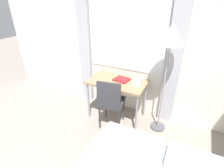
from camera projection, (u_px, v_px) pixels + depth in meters
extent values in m
cube|color=silver|center=(125.00, 42.00, 3.06)|extent=(5.59, 0.05, 2.70)
cube|color=white|center=(126.00, 27.00, 2.91)|extent=(1.40, 0.01, 1.50)
cube|color=#B2B2BC|center=(84.00, 40.00, 3.34)|extent=(0.24, 0.06, 2.60)
cube|color=#B2B2BC|center=(175.00, 52.00, 2.69)|extent=(0.24, 0.06, 2.60)
cube|color=#937551|center=(117.00, 82.00, 3.04)|extent=(1.00, 0.58, 0.04)
cylinder|color=gray|center=(88.00, 101.00, 3.19)|extent=(0.04, 0.04, 0.71)
cylinder|color=gray|center=(136.00, 114.00, 2.84)|extent=(0.04, 0.04, 0.71)
cylinder|color=gray|center=(102.00, 89.00, 3.59)|extent=(0.04, 0.04, 0.71)
cylinder|color=gray|center=(145.00, 100.00, 3.23)|extent=(0.04, 0.04, 0.71)
cube|color=#333338|center=(112.00, 102.00, 2.96)|extent=(0.46, 0.46, 0.05)
cube|color=#333338|center=(109.00, 95.00, 2.70)|extent=(0.38, 0.10, 0.43)
cylinder|color=#333338|center=(100.00, 118.00, 2.97)|extent=(0.03, 0.03, 0.44)
cylinder|color=#333338|center=(119.00, 121.00, 2.89)|extent=(0.03, 0.03, 0.44)
cylinder|color=#333338|center=(106.00, 107.00, 3.26)|extent=(0.03, 0.03, 0.44)
cylinder|color=#333338|center=(124.00, 110.00, 3.18)|extent=(0.03, 0.03, 0.44)
cube|color=silver|center=(131.00, 141.00, 2.10)|extent=(0.73, 0.32, 0.12)
cube|color=silver|center=(203.00, 166.00, 1.80)|extent=(0.73, 0.32, 0.12)
cylinder|color=#4C4C51|center=(157.00, 126.00, 3.08)|extent=(0.25, 0.25, 0.03)
cylinder|color=gray|center=(163.00, 90.00, 2.74)|extent=(0.02, 0.02, 1.45)
cone|color=silver|center=(172.00, 34.00, 2.34)|extent=(0.36, 0.36, 0.29)
cube|color=white|center=(137.00, 83.00, 2.88)|extent=(0.14, 0.15, 0.09)
cube|color=white|center=(138.00, 79.00, 2.86)|extent=(0.16, 0.05, 0.02)
cube|color=maroon|center=(122.00, 80.00, 3.06)|extent=(0.29, 0.26, 0.02)
cube|color=white|center=(122.00, 79.00, 3.05)|extent=(0.27, 0.24, 0.01)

